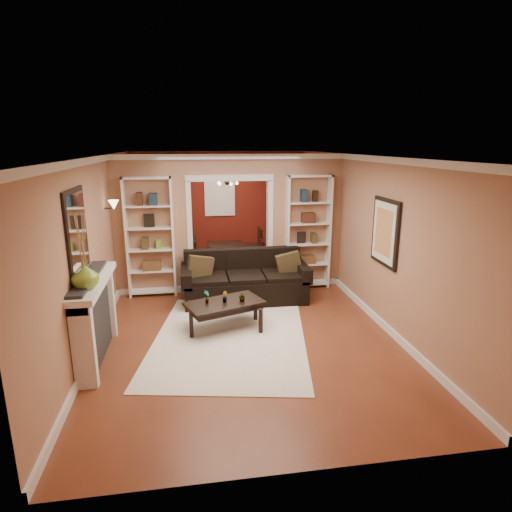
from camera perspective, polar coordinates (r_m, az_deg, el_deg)
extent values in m
plane|color=brown|center=(7.76, -2.43, -7.12)|extent=(8.00, 8.00, 0.00)
plane|color=white|center=(7.20, -2.67, 13.24)|extent=(8.00, 8.00, 0.00)
plane|color=#AF7B5C|center=(11.29, -4.87, 6.89)|extent=(8.00, 0.00, 8.00)
plane|color=#AF7B5C|center=(3.60, 4.81, -10.68)|extent=(8.00, 0.00, 8.00)
plane|color=#AF7B5C|center=(7.46, -20.00, 1.95)|extent=(0.00, 8.00, 8.00)
plane|color=#AF7B5C|center=(7.93, 13.86, 3.13)|extent=(0.00, 8.00, 8.00)
cube|color=#AF7B5C|center=(8.53, -3.46, 4.35)|extent=(4.50, 0.15, 2.70)
cube|color=maroon|center=(11.26, -4.85, 6.72)|extent=(4.44, 0.04, 2.64)
cube|color=#8CA5CC|center=(11.19, -4.86, 7.86)|extent=(0.78, 0.03, 0.98)
cube|color=white|center=(6.70, -3.48, -10.77)|extent=(2.81, 3.54, 0.01)
cube|color=black|center=(8.04, -1.48, -2.80)|extent=(2.36, 1.02, 0.92)
cube|color=#504022|center=(7.90, -7.51, -1.59)|extent=(0.48, 0.26, 0.46)
cube|color=#504022|center=(8.11, 4.41, -1.12)|extent=(0.45, 0.13, 0.45)
cube|color=black|center=(6.93, -4.17, -7.88)|extent=(1.34, 1.02, 0.45)
imported|color=#336626|center=(6.80, -6.57, -5.41)|extent=(0.12, 0.13, 0.21)
imported|color=#336626|center=(6.82, -4.22, -5.44)|extent=(0.10, 0.11, 0.18)
imported|color=#336626|center=(6.84, -1.88, -5.33)|extent=(0.12, 0.12, 0.18)
cube|color=white|center=(8.40, -13.92, 2.38)|extent=(0.90, 0.30, 2.30)
cube|color=white|center=(8.69, 6.91, 3.12)|extent=(0.90, 0.30, 2.30)
cube|color=white|center=(6.24, -20.42, -7.95)|extent=(0.32, 1.70, 1.16)
imported|color=olive|center=(5.63, -21.86, -2.41)|extent=(0.44, 0.44, 0.34)
cube|color=silver|center=(5.93, -22.80, 3.00)|extent=(0.03, 0.95, 1.10)
cube|color=#FFE0A5|center=(7.89, -18.87, 6.26)|extent=(0.18, 0.18, 0.22)
cube|color=black|center=(6.98, 16.78, 3.06)|extent=(0.04, 0.85, 1.05)
imported|color=black|center=(10.09, -3.70, -0.31)|extent=(1.52, 0.85, 0.54)
cube|color=black|center=(9.73, -6.78, -0.08)|extent=(0.49, 0.49, 0.82)
cube|color=black|center=(9.84, -0.36, 0.00)|extent=(0.38, 0.38, 0.76)
cube|color=black|center=(10.32, -6.91, 0.67)|extent=(0.49, 0.49, 0.79)
cube|color=black|center=(10.39, -0.86, 1.32)|extent=(0.47, 0.47, 0.94)
cube|color=#302316|center=(9.92, -4.39, 9.71)|extent=(0.50, 0.50, 0.30)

